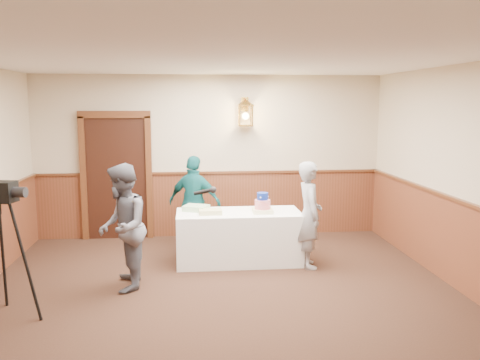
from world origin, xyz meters
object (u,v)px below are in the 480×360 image
object	(u,v)px
sheet_cake_yellow	(210,212)
assistant_p	(195,203)
interviewer	(122,227)
baker	(309,215)
tiered_cake	(263,205)
tv_camera_rig	(2,258)
display_table	(239,237)
sheet_cake_green	(196,208)

from	to	relation	value
sheet_cake_yellow	assistant_p	bearing A→B (deg)	104.13
assistant_p	interviewer	bearing A→B (deg)	86.90
sheet_cake_yellow	assistant_p	size ratio (longest dim) A/B	0.21
baker	assistant_p	size ratio (longest dim) A/B	1.01
tiered_cake	tv_camera_rig	world-z (taller)	tv_camera_rig
interviewer	tv_camera_rig	distance (m)	1.41
tiered_cake	interviewer	world-z (taller)	interviewer
tiered_cake	tv_camera_rig	size ratio (longest dim) A/B	0.19
display_table	tiered_cake	size ratio (longest dim) A/B	6.16
interviewer	sheet_cake_green	bearing A→B (deg)	136.32
display_table	tiered_cake	distance (m)	0.60
tiered_cake	assistant_p	world-z (taller)	assistant_p
interviewer	sheet_cake_yellow	bearing A→B (deg)	123.72
sheet_cake_green	assistant_p	world-z (taller)	assistant_p
sheet_cake_yellow	assistant_p	xyz separation A→B (m)	(-0.21, 0.85, -0.03)
sheet_cake_green	assistant_p	size ratio (longest dim) A/B	0.23
assistant_p	tv_camera_rig	size ratio (longest dim) A/B	0.99
sheet_cake_green	display_table	bearing A→B (deg)	-13.37
sheet_cake_green	baker	bearing A→B (deg)	-16.26
display_table	sheet_cake_green	bearing A→B (deg)	166.63
interviewer	assistant_p	distance (m)	1.94
sheet_cake_yellow	tv_camera_rig	world-z (taller)	tv_camera_rig
display_table	interviewer	bearing A→B (deg)	-148.17
tiered_cake	baker	xyz separation A→B (m)	(0.63, -0.24, -0.11)
sheet_cake_yellow	interviewer	size ratio (longest dim) A/B	0.20
sheet_cake_green	interviewer	distance (m)	1.44
display_table	sheet_cake_green	distance (m)	0.76
display_table	baker	distance (m)	1.09
interviewer	baker	bearing A→B (deg)	100.63
interviewer	display_table	bearing A→B (deg)	118.16
sheet_cake_yellow	tv_camera_rig	distance (m)	2.83
tiered_cake	sheet_cake_yellow	bearing A→B (deg)	-178.75
sheet_cake_green	assistant_p	distance (m)	0.61
assistant_p	tv_camera_rig	distance (m)	3.25
interviewer	tv_camera_rig	world-z (taller)	interviewer
sheet_cake_green	sheet_cake_yellow	bearing A→B (deg)	-50.48
sheet_cake_yellow	interviewer	bearing A→B (deg)	-142.61
tiered_cake	tv_camera_rig	bearing A→B (deg)	-151.27
interviewer	tv_camera_rig	bearing A→B (deg)	-59.43
tiered_cake	assistant_p	size ratio (longest dim) A/B	0.19
display_table	assistant_p	xyz separation A→B (m)	(-0.63, 0.76, 0.37)
display_table	tv_camera_rig	distance (m)	3.24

